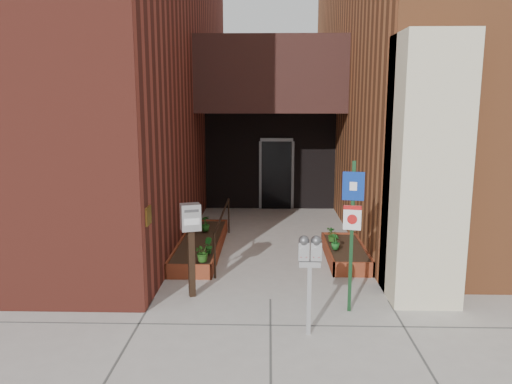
{
  "coord_description": "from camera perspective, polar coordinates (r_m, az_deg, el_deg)",
  "views": [
    {
      "loc": [
        -0.03,
        -8.02,
        3.35
      ],
      "look_at": [
        -0.29,
        1.8,
        1.53
      ],
      "focal_mm": 35.0,
      "sensor_mm": 36.0,
      "label": 1
    }
  ],
  "objects": [
    {
      "name": "shrub_left_a",
      "position": [
        9.64,
        -6.08,
        -6.83
      ],
      "size": [
        0.47,
        0.47,
        0.37
      ],
      "primitive_type": "imported",
      "rotation": [
        0.0,
        0.0,
        0.58
      ],
      "color": "#265919",
      "rests_on": "planter_left"
    },
    {
      "name": "shrub_left_d",
      "position": [
        11.95,
        -7.3,
        -3.47
      ],
      "size": [
        0.27,
        0.27,
        0.36
      ],
      "primitive_type": "imported",
      "rotation": [
        0.0,
        0.0,
        5.6
      ],
      "color": "#1A5D1F",
      "rests_on": "planter_left"
    },
    {
      "name": "architecture",
      "position": [
        15.01,
        0.97,
        16.73
      ],
      "size": [
        20.0,
        14.6,
        10.0
      ],
      "color": "maroon",
      "rests_on": "ground"
    },
    {
      "name": "shrub_right_b",
      "position": [
        11.16,
        8.6,
        -4.68
      ],
      "size": [
        0.19,
        0.19,
        0.3
      ],
      "primitive_type": "imported",
      "rotation": [
        0.0,
        0.0,
        2.91
      ],
      "color": "#1B5F1F",
      "rests_on": "planter_right"
    },
    {
      "name": "ground",
      "position": [
        8.69,
        1.64,
        -12.16
      ],
      "size": [
        80.0,
        80.0,
        0.0
      ],
      "primitive_type": "plane",
      "color": "#9E9991",
      "rests_on": "ground"
    },
    {
      "name": "parking_meter",
      "position": [
        7.15,
        6.16,
        -7.55
      ],
      "size": [
        0.33,
        0.15,
        1.48
      ],
      "color": "#B4B3B6",
      "rests_on": "ground"
    },
    {
      "name": "shrub_right_a",
      "position": [
        10.48,
        9.07,
        -5.62
      ],
      "size": [
        0.25,
        0.25,
        0.33
      ],
      "primitive_type": "imported",
      "rotation": [
        0.0,
        0.0,
        1.06
      ],
      "color": "#1B5E20",
      "rests_on": "planter_right"
    },
    {
      "name": "shrub_right_c",
      "position": [
        11.03,
        8.69,
        -4.87
      ],
      "size": [
        0.36,
        0.36,
        0.3
      ],
      "primitive_type": "imported",
      "rotation": [
        0.0,
        0.0,
        4.27
      ],
      "color": "#255618",
      "rests_on": "planter_right"
    },
    {
      "name": "handrail",
      "position": [
        11.03,
        -3.83,
        -3.17
      ],
      "size": [
        0.04,
        3.34,
        0.9
      ],
      "color": "black",
      "rests_on": "ground"
    },
    {
      "name": "planter_right",
      "position": [
        10.84,
        10.18,
        -6.93
      ],
      "size": [
        0.8,
        2.2,
        0.3
      ],
      "color": "maroon",
      "rests_on": "ground"
    },
    {
      "name": "shrub_left_c",
      "position": [
        11.81,
        -5.79,
        -3.61
      ],
      "size": [
        0.28,
        0.28,
        0.36
      ],
      "primitive_type": "imported",
      "rotation": [
        0.0,
        0.0,
        3.65
      ],
      "color": "#1D5A19",
      "rests_on": "planter_left"
    },
    {
      "name": "payment_dropbox",
      "position": [
        8.53,
        -7.46,
        -4.35
      ],
      "size": [
        0.38,
        0.33,
        1.63
      ],
      "color": "black",
      "rests_on": "ground"
    },
    {
      "name": "planter_left",
      "position": [
        11.3,
        -6.31,
        -6.11
      ],
      "size": [
        0.9,
        3.6,
        0.3
      ],
      "color": "maroon",
      "rests_on": "ground"
    },
    {
      "name": "shrub_left_b",
      "position": [
        10.14,
        -5.48,
        -6.11
      ],
      "size": [
        0.25,
        0.25,
        0.32
      ],
      "primitive_type": "imported",
      "rotation": [
        0.0,
        0.0,
        2.29
      ],
      "color": "#195A1B",
      "rests_on": "planter_left"
    },
    {
      "name": "sign_post",
      "position": [
        7.91,
        10.93,
        -3.25
      ],
      "size": [
        0.33,
        0.11,
        2.43
      ],
      "color": "#14381C",
      "rests_on": "ground"
    }
  ]
}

